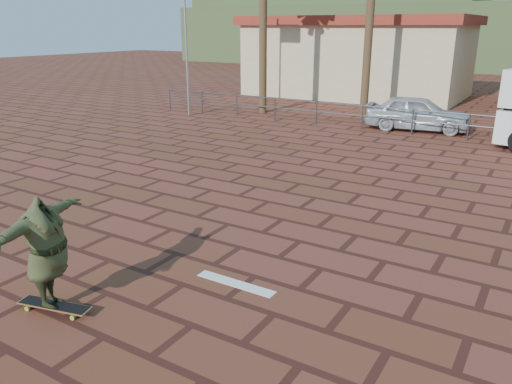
# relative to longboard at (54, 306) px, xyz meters

# --- Properties ---
(ground) EXTENTS (120.00, 120.00, 0.00)m
(ground) POSITION_rel_longboard_xyz_m (1.09, 3.26, -0.09)
(ground) COLOR brown
(ground) RESTS_ON ground
(paint_stripe) EXTENTS (1.40, 0.22, 0.01)m
(paint_stripe) POSITION_rel_longboard_xyz_m (1.79, 2.06, -0.09)
(paint_stripe) COLOR white
(paint_stripe) RESTS_ON ground
(guardrail) EXTENTS (24.06, 0.06, 1.00)m
(guardrail) POSITION_rel_longboard_xyz_m (1.09, 15.26, 0.59)
(guardrail) COLOR #47494F
(guardrail) RESTS_ON ground
(flagpole) EXTENTS (1.30, 0.10, 8.00)m
(flagpole) POSITION_rel_longboard_xyz_m (-8.78, 14.26, 4.55)
(flagpole) COLOR gray
(flagpole) RESTS_ON ground
(building_west) EXTENTS (12.60, 7.60, 4.50)m
(building_west) POSITION_rel_longboard_xyz_m (-4.91, 25.26, 2.19)
(building_west) COLOR beige
(building_west) RESTS_ON ground
(hill_back) EXTENTS (35.00, 14.00, 8.00)m
(hill_back) POSITION_rel_longboard_xyz_m (-20.91, 59.26, 3.91)
(hill_back) COLOR #384C28
(hill_back) RESTS_ON ground
(longboard) EXTENTS (1.16, 0.51, 0.11)m
(longboard) POSITION_rel_longboard_xyz_m (0.00, 0.00, 0.00)
(longboard) COLOR olive
(longboard) RESTS_ON ground
(skateboarder) EXTENTS (1.16, 2.10, 1.65)m
(skateboarder) POSITION_rel_longboard_xyz_m (0.00, 0.00, 0.85)
(skateboarder) COLOR #393E21
(skateboarder) RESTS_ON longboard
(car_silver) EXTENTS (4.22, 2.21, 1.37)m
(car_silver) POSITION_rel_longboard_xyz_m (1.01, 16.27, 0.59)
(car_silver) COLOR #B7BABE
(car_silver) RESTS_ON ground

